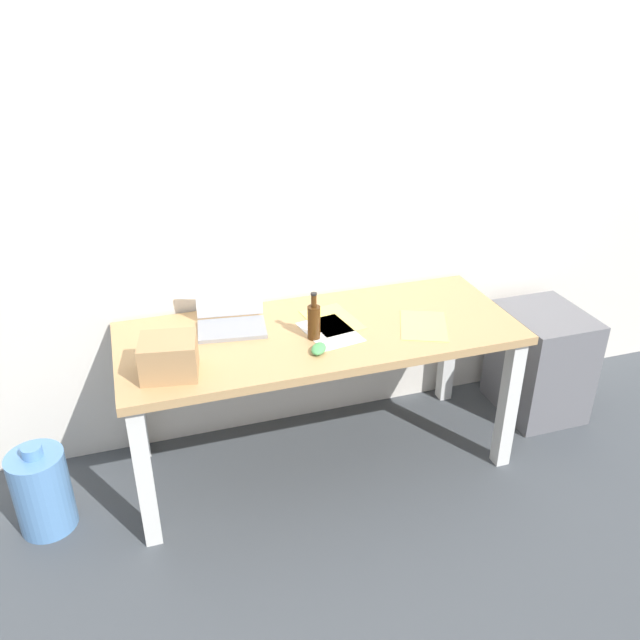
# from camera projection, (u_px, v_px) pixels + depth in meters

# --- Properties ---
(ground_plane) EXTENTS (8.00, 8.00, 0.00)m
(ground_plane) POSITION_uv_depth(u_px,v_px,m) (320.00, 457.00, 3.30)
(ground_plane) COLOR #42474C
(back_wall) EXTENTS (5.20, 0.08, 2.60)m
(back_wall) POSITION_uv_depth(u_px,v_px,m) (293.00, 185.00, 3.06)
(back_wall) COLOR silver
(back_wall) RESTS_ON ground
(desk) EXTENTS (1.83, 0.73, 0.74)m
(desk) POSITION_uv_depth(u_px,v_px,m) (320.00, 348.00, 3.00)
(desk) COLOR tan
(desk) RESTS_ON ground
(laptop_left) EXTENTS (0.33, 0.26, 0.24)m
(laptop_left) POSITION_uv_depth(u_px,v_px,m) (231.00, 317.00, 2.96)
(laptop_left) COLOR gray
(laptop_left) RESTS_ON desk
(beer_bottle) EXTENTS (0.06, 0.06, 0.22)m
(beer_bottle) POSITION_uv_depth(u_px,v_px,m) (314.00, 321.00, 2.85)
(beer_bottle) COLOR #47280F
(beer_bottle) RESTS_ON desk
(computer_mouse) EXTENTS (0.10, 0.12, 0.03)m
(computer_mouse) POSITION_uv_depth(u_px,v_px,m) (319.00, 349.00, 2.77)
(computer_mouse) COLOR #4C9E56
(computer_mouse) RESTS_ON desk
(cardboard_box) EXTENTS (0.25, 0.23, 0.16)m
(cardboard_box) POSITION_uv_depth(u_px,v_px,m) (169.00, 357.00, 2.59)
(cardboard_box) COLOR tan
(cardboard_box) RESTS_ON desk
(paper_sheet_front_right) EXTENTS (0.31, 0.36, 0.00)m
(paper_sheet_front_right) POSITION_uv_depth(u_px,v_px,m) (424.00, 326.00, 2.99)
(paper_sheet_front_right) COLOR #F4E06B
(paper_sheet_front_right) RESTS_ON desk
(paper_sheet_near_back) EXTENTS (0.25, 0.33, 0.00)m
(paper_sheet_near_back) POSITION_uv_depth(u_px,v_px,m) (332.00, 320.00, 3.04)
(paper_sheet_near_back) COLOR #F4E06B
(paper_sheet_near_back) RESTS_ON desk
(paper_sheet_center) EXTENTS (0.26, 0.33, 0.00)m
(paper_sheet_center) POSITION_uv_depth(u_px,v_px,m) (330.00, 332.00, 2.94)
(paper_sheet_center) COLOR white
(paper_sheet_center) RESTS_ON desk
(water_cooler_jug) EXTENTS (0.24, 0.24, 0.43)m
(water_cooler_jug) POSITION_uv_depth(u_px,v_px,m) (42.00, 491.00, 2.80)
(water_cooler_jug) COLOR #598CC6
(water_cooler_jug) RESTS_ON ground
(filing_cabinet) EXTENTS (0.40, 0.48, 0.60)m
(filing_cabinet) POSITION_uv_depth(u_px,v_px,m) (540.00, 362.00, 3.56)
(filing_cabinet) COLOR slate
(filing_cabinet) RESTS_ON ground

